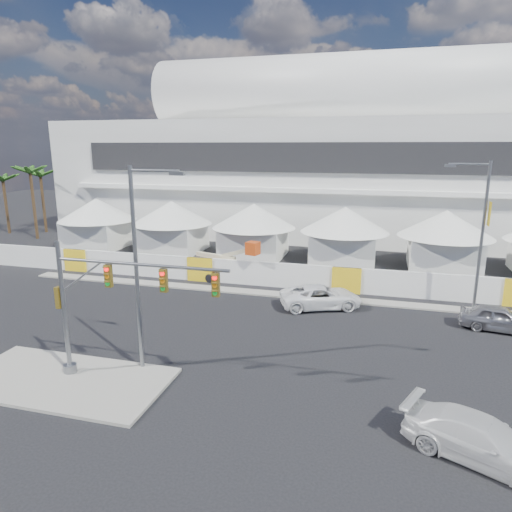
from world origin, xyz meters
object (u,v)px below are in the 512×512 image
(sedan_silver, at_px, (499,318))
(traffic_mast, at_px, (100,305))
(pickup_curb, at_px, (321,297))
(boom_lift, at_px, (212,267))
(streetlight_median, at_px, (140,256))
(pickup_near, at_px, (481,439))
(streetlight_curb, at_px, (479,227))

(sedan_silver, relative_size, traffic_mast, 0.52)
(pickup_curb, height_order, traffic_mast, traffic_mast)
(pickup_curb, height_order, boom_lift, boom_lift)
(streetlight_median, bearing_deg, traffic_mast, -133.82)
(traffic_mast, bearing_deg, pickup_curb, 55.99)
(sedan_silver, xyz_separation_m, boom_lift, (-20.95, 6.10, 0.21))
(sedan_silver, height_order, traffic_mast, traffic_mast)
(streetlight_median, distance_m, boom_lift, 17.22)
(boom_lift, bearing_deg, traffic_mast, -70.37)
(boom_lift, bearing_deg, pickup_near, -32.01)
(traffic_mast, bearing_deg, sedan_silver, 30.59)
(pickup_near, distance_m, streetlight_curb, 17.21)
(sedan_silver, distance_m, traffic_mast, 23.16)
(pickup_near, distance_m, boom_lift, 26.02)
(traffic_mast, xyz_separation_m, streetlight_median, (1.42, 1.48, 2.05))
(streetlight_median, relative_size, streetlight_curb, 0.99)
(traffic_mast, height_order, streetlight_median, streetlight_median)
(pickup_curb, distance_m, pickup_near, 16.28)
(streetlight_curb, bearing_deg, sedan_silver, -70.29)
(pickup_curb, relative_size, pickup_near, 1.04)
(streetlight_median, bearing_deg, sedan_silver, 29.08)
(pickup_curb, relative_size, traffic_mast, 0.65)
(pickup_curb, xyz_separation_m, boom_lift, (-9.90, 4.87, 0.19))
(pickup_curb, xyz_separation_m, streetlight_median, (-7.29, -11.43, 5.11))
(pickup_curb, height_order, pickup_near, pickup_near)
(pickup_near, relative_size, boom_lift, 0.73)
(pickup_near, bearing_deg, sedan_silver, 8.91)
(pickup_near, distance_m, streetlight_median, 15.99)
(traffic_mast, relative_size, boom_lift, 1.18)
(pickup_curb, distance_m, traffic_mast, 15.87)
(pickup_curb, distance_m, streetlight_median, 14.49)
(traffic_mast, bearing_deg, streetlight_median, 46.18)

